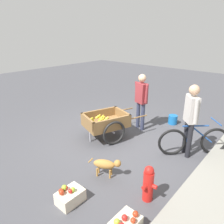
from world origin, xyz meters
TOP-DOWN VIEW (x-y plane):
  - ground_plane at (0.00, 0.00)m, footprint 24.00×24.00m
  - fruit_cart at (0.16, -0.23)m, footprint 1.81×1.25m
  - vendor_person at (-0.93, 0.15)m, footprint 0.30×0.54m
  - bicycle at (-0.56, 1.87)m, footprint 1.20×1.23m
  - cyclist_person at (-0.45, 1.76)m, footprint 0.40×0.43m
  - dog at (1.37, 0.89)m, footprint 0.37×0.61m
  - fire_hydrant at (1.37, 1.86)m, footprint 0.25×0.25m
  - plastic_bucket at (-1.89, 0.73)m, footprint 0.28×0.28m
  - mixed_fruit_crate at (2.29, 0.91)m, footprint 0.44×0.32m

SIDE VIEW (x-z plane):
  - ground_plane at x=0.00m, z-range 0.00..0.00m
  - mixed_fruit_crate at x=2.29m, z-range -0.03..0.28m
  - plastic_bucket at x=-1.89m, z-range 0.00..0.28m
  - dog at x=1.37m, z-range 0.07..0.47m
  - fire_hydrant at x=1.37m, z-range 0.00..0.67m
  - bicycle at x=-0.56m, z-range -0.07..0.78m
  - fruit_cart at x=0.16m, z-range 0.08..0.79m
  - vendor_person at x=-0.93m, z-range 0.16..1.79m
  - cyclist_person at x=-0.45m, z-range 0.17..1.85m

